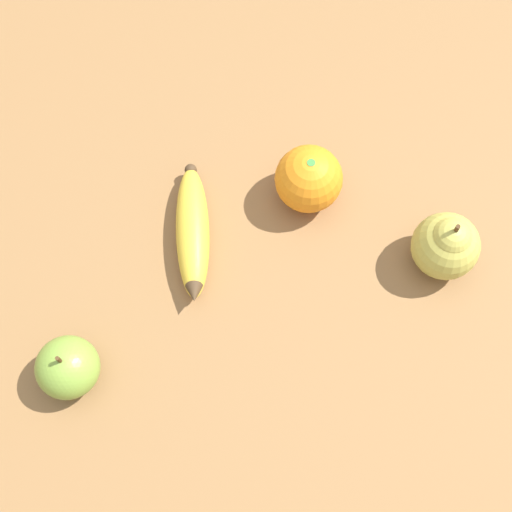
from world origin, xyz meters
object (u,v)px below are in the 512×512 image
(banana, at_px, (193,233))
(orange, at_px, (309,179))
(apple, at_px, (68,367))
(pear, at_px, (446,245))

(banana, bearing_deg, orange, 110.04)
(banana, relative_size, apple, 2.26)
(orange, bearing_deg, apple, -80.31)
(orange, xyz_separation_m, pear, (0.15, 0.09, 0.00))
(banana, xyz_separation_m, orange, (0.02, 0.15, 0.02))
(pear, bearing_deg, apple, -102.09)
(banana, height_order, orange, orange)
(pear, bearing_deg, orange, -149.23)
(banana, relative_size, pear, 1.77)
(pear, xyz_separation_m, apple, (-0.09, -0.44, -0.01))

